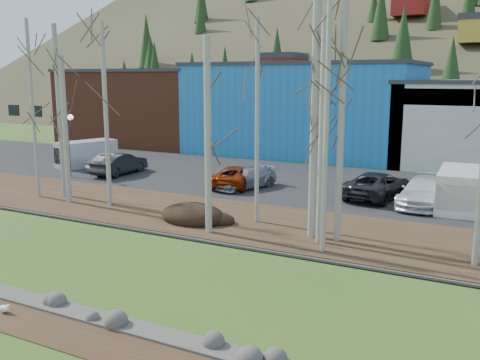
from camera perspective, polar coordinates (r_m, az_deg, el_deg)
The scene contains 31 objects.
dirt_strip at distance 16.99m, azimuth -20.29°, elevation -14.24°, with size 80.00×1.80×0.03m, color #382616.
near_bank_rocks at distance 17.60m, azimuth -17.83°, elevation -13.21°, with size 80.00×0.80×0.50m, color #47423D, non-canonical shape.
river at distance 20.43m, azimuth -9.56°, elevation -9.38°, with size 80.00×8.00×0.90m, color #121D31, non-canonical shape.
far_bank_rocks at distance 23.64m, azimuth -3.54°, elevation -6.40°, with size 80.00×0.80×0.46m, color #47423D, non-canonical shape.
far_bank at distance 26.30m, azimuth 0.07°, elevation -4.41°, with size 80.00×7.00×0.15m, color #382616.
parking_lot at distance 35.69m, azimuth 7.89°, elevation -0.40°, with size 80.00×14.00×0.14m, color black.
building_brick at distance 59.10m, azimuth -9.72°, elevation 7.78°, with size 16.32×12.24×7.80m.
building_blue at distance 50.29m, azimuth 6.99°, elevation 7.61°, with size 20.40×12.24×8.30m.
hillside at distance 93.31m, azimuth 21.14°, elevation 16.71°, with size 160.00×72.00×35.00m, color #373420, non-canonical shape.
seagull at distance 18.05m, azimuth -23.80°, elevation -12.40°, with size 0.44×0.21×0.32m.
dirt_mound at distance 26.07m, azimuth -5.03°, elevation -3.67°, with size 3.33×2.35×0.65m, color black.
birch_0 at distance 32.56m, azimuth -18.71°, elevation 6.89°, with size 0.27×0.27×9.81m.
birch_1 at distance 32.81m, azimuth -21.24°, elevation 6.99°, with size 0.19×0.19×10.08m.
birch_2 at distance 30.85m, azimuth -18.14°, elevation 5.07°, with size 0.29×0.29×8.03m.
birch_3 at distance 29.39m, azimuth -14.11°, elevation 6.65°, with size 0.24×0.24×9.70m.
birch_4 at distance 23.48m, azimuth -3.45°, elevation 4.60°, with size 0.30×0.30×8.60m.
birch_5 at distance 25.15m, azimuth 1.84°, elevation 6.16°, with size 0.20×0.20×9.58m.
birch_6 at distance 20.94m, azimuth 9.17°, elevation 5.13°, with size 0.20×0.20×9.64m.
birch_7 at distance 22.47m, azimuth 10.78°, elevation 6.98°, with size 0.28×0.28×10.83m.
birch_8 at distance 22.17m, azimuth 8.72°, elevation 4.84°, with size 0.27×0.27×9.16m.
birch_10 at distance 22.82m, azimuth 8.05°, elevation 7.13°, with size 0.28×0.28×10.83m.
birch_11 at distance 22.84m, azimuth 7.89°, elevation 7.14°, with size 0.28×0.28×10.83m.
street_lamp at distance 38.85m, azimuth -17.92°, elevation 5.35°, with size 1.57×0.91×4.39m.
car_0 at distance 40.76m, azimuth -13.24°, elevation 1.95°, with size 1.70×4.22×1.44m, color #BCBDBF.
car_1 at distance 39.30m, azimuth -12.72°, elevation 1.73°, with size 1.64×4.71×1.55m, color black.
car_2 at distance 34.04m, azimuth -0.27°, elevation 0.41°, with size 2.21×4.79×1.33m, color #912A06.
car_3 at distance 33.51m, azimuth 0.60°, elevation 0.21°, with size 1.82×4.47×1.30m, color gray.
car_4 at distance 31.87m, azimuth 14.44°, elevation -0.51°, with size 2.51×5.43×1.51m, color #242325.
car_5 at distance 30.69m, azimuth 18.99°, elevation -1.19°, with size 2.13×5.25×1.52m, color silver.
van_white at distance 30.36m, azimuth 22.29°, elevation -0.98°, with size 2.24×4.91×2.11m.
van_grey at distance 43.39m, azimuth -16.28°, elevation 2.70°, with size 3.07×4.87×1.98m.
Camera 1 is at (11.71, -7.98, 7.06)m, focal length 40.00 mm.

